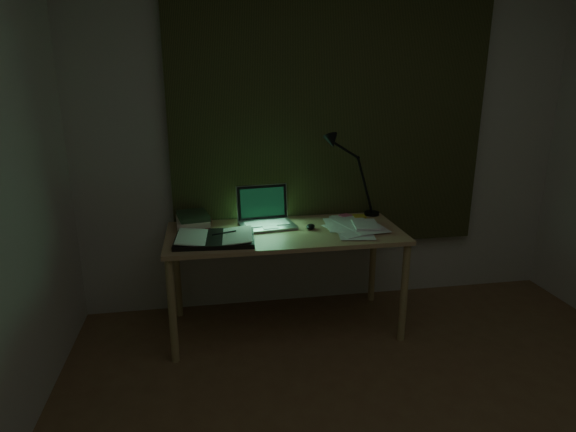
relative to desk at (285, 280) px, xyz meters
name	(u,v)px	position (x,y,z in m)	size (l,w,h in m)	color
wall_back	(330,133)	(0.39, 0.41, 0.91)	(3.50, 0.00, 2.50)	beige
curtain	(332,105)	(0.39, 0.37, 1.11)	(2.20, 0.06, 2.00)	#2F3219
desk	(285,280)	(0.00, 0.00, 0.00)	(1.50, 0.66, 0.68)	tan
laptop	(267,208)	(-0.10, 0.11, 0.47)	(0.35, 0.39, 0.25)	#A5A5A9
open_textbook	(215,238)	(-0.45, -0.11, 0.36)	(0.47, 0.34, 0.04)	white
book_stack	(194,220)	(-0.57, 0.18, 0.39)	(0.21, 0.25, 0.10)	white
loose_papers	(357,225)	(0.48, 0.01, 0.35)	(0.35, 0.37, 0.02)	white
mouse	(311,227)	(0.17, 0.02, 0.36)	(0.05, 0.09, 0.03)	black
sticky_yellow	(359,217)	(0.56, 0.20, 0.35)	(0.08, 0.08, 0.02)	gold
sticky_pink	(345,216)	(0.47, 0.24, 0.35)	(0.07, 0.07, 0.02)	#FF638F
desk_lamp	(374,175)	(0.67, 0.26, 0.63)	(0.38, 0.30, 0.57)	black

